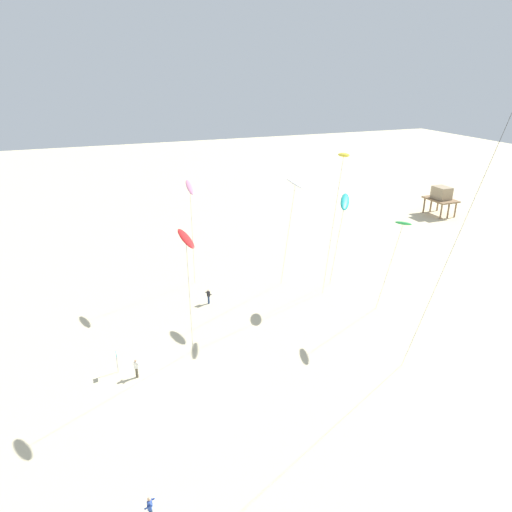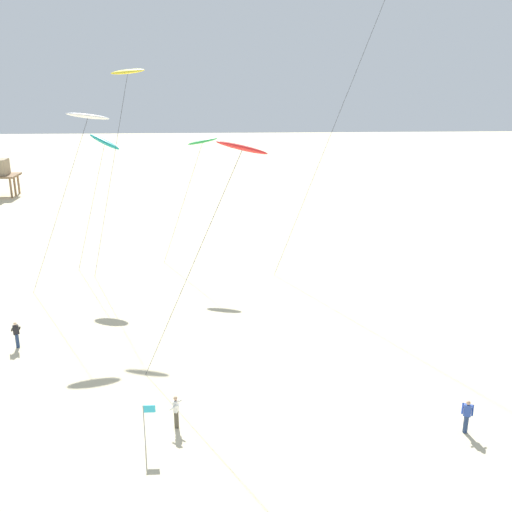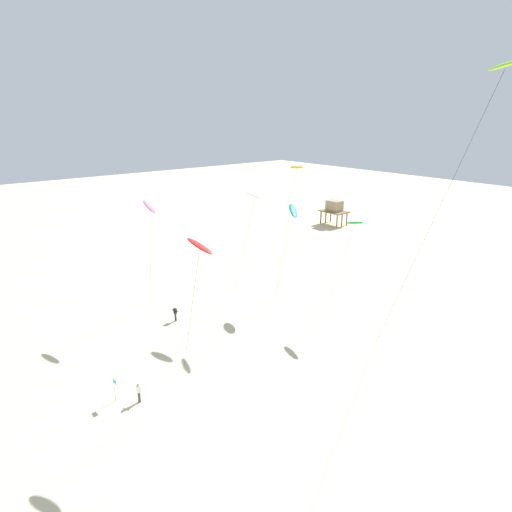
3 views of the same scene
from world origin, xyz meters
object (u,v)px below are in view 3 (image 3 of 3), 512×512
kite_pink (149,207)px  stilt_house (334,208)px  kite_teal (293,211)px  kite_red (200,247)px  kite_green (354,223)px  kite_white (255,196)px  kite_flyer_nearest (139,392)px  kite_lime (503,72)px  kite_flyer_middle (175,313)px  marker_flag (115,385)px  kite_yellow (297,169)px

kite_pink → stilt_house: 49.30m
kite_teal → kite_red: bearing=-61.5°
kite_green → kite_red: bearing=-82.6°
kite_white → kite_flyer_nearest: (6.76, -17.00, -12.14)m
kite_lime → kite_teal: 25.42m
kite_flyer_middle → marker_flag: bearing=-48.4°
kite_pink → stilt_house: kite_pink is taller
kite_teal → kite_flyer_nearest: 25.70m
kite_flyer_nearest → kite_lime: bearing=52.6°
kite_green → marker_flag: 27.12m
kite_lime → kite_flyer_middle: kite_lime is taller
kite_white → stilt_house: (-20.72, 37.39, -9.63)m
kite_pink → kite_teal: bearing=68.0°
kite_yellow → kite_flyer_nearest: 25.91m
kite_flyer_nearest → marker_flag: marker_flag is taller
kite_red → stilt_house: 59.75m
kite_lime → kite_green: (-14.08, 4.86, -13.13)m
kite_lime → kite_white: bearing=-173.9°
kite_green → kite_pink: bearing=-130.0°
kite_lime → kite_yellow: (-19.21, 1.41, -7.79)m
kite_red → kite_teal: bearing=118.5°
kite_lime → kite_pink: kite_lime is taller
kite_yellow → kite_teal: bearing=140.1°
kite_lime → kite_white: 24.06m
kite_green → kite_flyer_nearest: size_ratio=6.55×
kite_red → kite_teal: size_ratio=1.14×
kite_lime → kite_teal: kite_lime is taller
kite_lime → kite_white: (-21.49, -2.30, -10.56)m
kite_white → kite_flyer_nearest: kite_white is taller
kite_pink → stilt_house: bearing=107.6°
kite_red → kite_green: 20.46m
kite_white → kite_pink: kite_white is taller
kite_pink → kite_white: bearing=55.8°
kite_green → kite_flyer_nearest: 26.00m
kite_red → kite_yellow: 18.73m
kite_yellow → kite_flyer_middle: bearing=-116.3°
kite_red → kite_pink: bearing=165.5°
kite_lime → marker_flag: 34.18m
kite_lime → kite_flyer_nearest: (-14.73, -19.29, -22.70)m
kite_lime → kite_pink: (-27.53, -11.16, -11.49)m
kite_flyer_nearest → kite_flyer_middle: same height
kite_pink → kite_yellow: (8.32, 12.57, 3.70)m
kite_teal → kite_lime: bearing=-9.0°
kite_yellow → kite_teal: kite_yellow is taller
kite_white → marker_flag: size_ratio=6.45×
kite_red → stilt_house: kite_red is taller
kite_flyer_nearest → marker_flag: (-1.15, -1.37, 0.60)m
kite_white → kite_pink: (-6.04, -8.87, -0.93)m
kite_lime → kite_red: bearing=-126.8°
kite_teal → kite_flyer_nearest: kite_teal is taller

